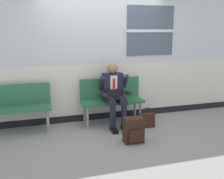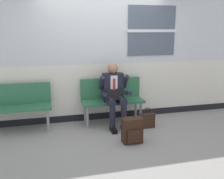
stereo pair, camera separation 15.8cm
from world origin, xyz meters
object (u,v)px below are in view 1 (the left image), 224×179
Objects in this scene: backpack at (134,130)px; bench_with_person at (111,97)px; bench_empty at (19,104)px; person_seated at (114,93)px; handbag at (147,120)px.

bench_with_person is at bearing 94.31° from backpack.
person_seated is (1.78, -0.20, 0.13)m from bench_empty.
bench_empty reaches higher than handbag.
bench_with_person is at bearing 0.09° from bench_empty.
person_seated reaches higher than handbag.
backpack is at bearing -85.69° from bench_with_person.
bench_with_person is 1.11m from backpack.
bench_empty is at bearing 150.35° from backpack.
backpack is at bearing -84.70° from person_seated.
handbag is (0.57, -0.31, -0.50)m from person_seated.
handbag is (2.35, -0.50, -0.37)m from bench_empty.
person_seated is at bearing -6.28° from bench_empty.
bench_with_person reaches higher than bench_empty.
person_seated is at bearing 95.30° from backpack.
backpack is 1.05× the size of handbag.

